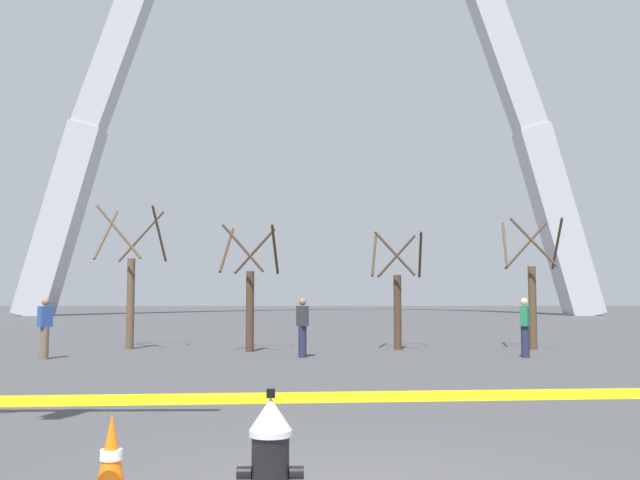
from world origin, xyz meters
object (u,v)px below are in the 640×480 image
object	(u,v)px
fire_hydrant	(270,466)
pedestrian_walking_right	(525,327)
traffic_cone_by_hydrant	(111,462)
pedestrian_walking_left	(302,327)
pedestrian_standing_center	(45,328)
monument_arch	(311,67)

from	to	relation	value
fire_hydrant	pedestrian_walking_right	distance (m)	15.36
traffic_cone_by_hydrant	pedestrian_walking_right	bearing A→B (deg)	61.27
traffic_cone_by_hydrant	pedestrian_walking_left	size ratio (longest dim) A/B	0.46
pedestrian_standing_center	fire_hydrant	bearing A→B (deg)	-64.49
fire_hydrant	pedestrian_standing_center	distance (m)	15.30
pedestrian_walking_left	pedestrian_walking_right	distance (m)	5.98
fire_hydrant	traffic_cone_by_hydrant	size ratio (longest dim) A/B	1.36
pedestrian_walking_left	pedestrian_standing_center	world-z (taller)	same
fire_hydrant	traffic_cone_by_hydrant	distance (m)	1.40
pedestrian_walking_left	pedestrian_walking_right	bearing A→B (deg)	-1.44
traffic_cone_by_hydrant	pedestrian_standing_center	distance (m)	14.24
monument_arch	pedestrian_walking_right	world-z (taller)	monument_arch
pedestrian_standing_center	pedestrian_walking_right	size ratio (longest dim) A/B	1.00
fire_hydrant	traffic_cone_by_hydrant	bearing A→B (deg)	154.07
traffic_cone_by_hydrant	pedestrian_standing_center	xyz separation A→B (m)	(-5.33, 13.19, 0.46)
fire_hydrant	pedestrian_standing_center	bearing A→B (deg)	115.51
pedestrian_standing_center	pedestrian_walking_right	xyz separation A→B (m)	(12.72, 0.28, 0.00)
pedestrian_standing_center	pedestrian_walking_right	world-z (taller)	same
monument_arch	pedestrian_standing_center	size ratio (longest dim) A/B	31.77
traffic_cone_by_hydrant	pedestrian_standing_center	world-z (taller)	pedestrian_standing_center
pedestrian_standing_center	pedestrian_walking_right	bearing A→B (deg)	1.25
pedestrian_standing_center	traffic_cone_by_hydrant	bearing A→B (deg)	-67.99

